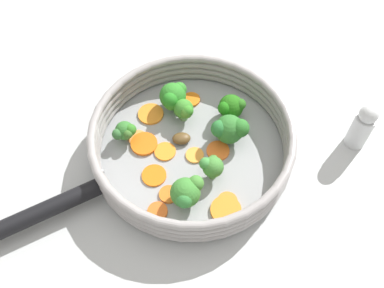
{
  "coord_description": "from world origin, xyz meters",
  "views": [
    {
      "loc": [
        -0.04,
        0.39,
        0.63
      ],
      "look_at": [
        0.0,
        0.0,
        0.03
      ],
      "focal_mm": 42.0,
      "sensor_mm": 36.0,
      "label": 1
    }
  ],
  "objects": [
    {
      "name": "carrot_slice_5",
      "position": [
        0.04,
        0.01,
        0.02
      ],
      "size": [
        0.04,
        0.04,
        0.0
      ],
      "primitive_type": "cylinder",
      "rotation": [
        0.0,
        0.0,
        1.46
      ],
      "color": "orange",
      "rests_on": "skillet"
    },
    {
      "name": "carrot_slice_3",
      "position": [
        0.05,
        0.06,
        0.02
      ],
      "size": [
        0.05,
        0.05,
        0.0
      ],
      "primitive_type": "cylinder",
      "rotation": [
        0.0,
        0.0,
        0.43
      ],
      "color": "orange",
      "rests_on": "skillet"
    },
    {
      "name": "carrot_slice_6",
      "position": [
        -0.04,
        -0.0,
        0.02
      ],
      "size": [
        0.05,
        0.05,
        0.0
      ],
      "primitive_type": "cylinder",
      "rotation": [
        0.0,
        0.0,
        4.97
      ],
      "color": "orange",
      "rests_on": "skillet"
    },
    {
      "name": "carrot_slice_4",
      "position": [
        0.04,
        0.12,
        0.02
      ],
      "size": [
        0.04,
        0.04,
        0.01
      ],
      "primitive_type": "cylinder",
      "rotation": [
        0.0,
        0.0,
        4.36
      ],
      "color": "orange",
      "rests_on": "skillet"
    },
    {
      "name": "broccoli_floret_4",
      "position": [
        0.04,
        -0.08,
        0.04
      ],
      "size": [
        0.05,
        0.05,
        0.05
      ],
      "color": "#5E9050",
      "rests_on": "skillet"
    },
    {
      "name": "carrot_slice_10",
      "position": [
        0.03,
        0.09,
        0.02
      ],
      "size": [
        0.03,
        0.03,
        0.0
      ],
      "primitive_type": "cylinder",
      "rotation": [
        0.0,
        0.0,
        3.19
      ],
      "color": "orange",
      "rests_on": "skillet"
    },
    {
      "name": "broccoli_floret_6",
      "position": [
        -0.06,
        -0.03,
        0.04
      ],
      "size": [
        0.06,
        0.05,
        0.05
      ],
      "color": "#619352",
      "rests_on": "skillet"
    },
    {
      "name": "salt_shaker",
      "position": [
        -0.27,
        -0.05,
        0.05
      ],
      "size": [
        0.03,
        0.03,
        0.09
      ],
      "color": "silver",
      "rests_on": "ground_plane"
    },
    {
      "name": "skillet_rivet_left",
      "position": [
        0.14,
        0.06,
        0.02
      ],
      "size": [
        0.01,
        0.01,
        0.01
      ],
      "primitive_type": "sphere",
      "color": "gray",
      "rests_on": "skillet"
    },
    {
      "name": "skillet_handle",
      "position": [
        0.21,
        0.14,
        0.03
      ],
      "size": [
        0.18,
        0.14,
        0.03
      ],
      "primitive_type": "cylinder",
      "rotation": [
        1.57,
        0.0,
        2.16
      ],
      "color": "black",
      "rests_on": "skillet"
    },
    {
      "name": "skillet",
      "position": [
        0.0,
        0.0,
        0.01
      ],
      "size": [
        0.31,
        0.31,
        0.02
      ],
      "primitive_type": "cylinder",
      "color": "#939699",
      "rests_on": "ground_plane"
    },
    {
      "name": "broccoli_floret_3",
      "position": [
        -0.0,
        0.09,
        0.04
      ],
      "size": [
        0.05,
        0.05,
        0.05
      ],
      "color": "#72965C",
      "rests_on": "skillet"
    },
    {
      "name": "ground_plane",
      "position": [
        0.0,
        0.0,
        0.0
      ],
      "size": [
        4.0,
        4.0,
        0.0
      ],
      "primitive_type": "plane",
      "color": "#B4B8B8"
    },
    {
      "name": "carrot_slice_1",
      "position": [
        -0.06,
        0.1,
        0.02
      ],
      "size": [
        0.06,
        0.06,
        0.01
      ],
      "primitive_type": "cylinder",
      "rotation": [
        0.0,
        0.0,
        4.32
      ],
      "color": "orange",
      "rests_on": "skillet"
    },
    {
      "name": "skillet_rim_wall",
      "position": [
        0.0,
        0.0,
        0.04
      ],
      "size": [
        0.32,
        0.32,
        0.06
      ],
      "color": "#9A9696",
      "rests_on": "skillet"
    },
    {
      "name": "carrot_slice_0",
      "position": [
        0.09,
        -0.01,
        0.02
      ],
      "size": [
        0.04,
        0.04,
        0.0
      ],
      "primitive_type": "cylinder",
      "rotation": [
        0.0,
        0.0,
        2.2
      ],
      "color": "#F78E41",
      "rests_on": "skillet"
    },
    {
      "name": "carrot_slice_11",
      "position": [
        0.01,
        -0.1,
        0.02
      ],
      "size": [
        0.04,
        0.04,
        0.0
      ],
      "primitive_type": "cylinder",
      "rotation": [
        0.0,
        0.0,
        2.73
      ],
      "color": "orange",
      "rests_on": "skillet"
    },
    {
      "name": "carrot_slice_9",
      "position": [
        0.08,
        -0.0,
        0.02
      ],
      "size": [
        0.06,
        0.06,
        0.01
      ],
      "primitive_type": "cylinder",
      "rotation": [
        0.0,
        0.0,
        1.11
      ],
      "color": "orange",
      "rests_on": "skillet"
    },
    {
      "name": "skillet_rivet_right",
      "position": [
        0.11,
        0.1,
        0.02
      ],
      "size": [
        0.01,
        0.01,
        0.01
      ],
      "primitive_type": "sphere",
      "color": "#989494",
      "rests_on": "skillet"
    },
    {
      "name": "mushroom_piece_0",
      "position": [
        0.02,
        -0.01,
        0.02
      ],
      "size": [
        0.03,
        0.03,
        0.01
      ],
      "primitive_type": "ellipsoid",
      "rotation": [
        0.0,
        0.0,
        3.34
      ],
      "color": "brown",
      "rests_on": "skillet"
    },
    {
      "name": "broccoli_floret_0",
      "position": [
        0.02,
        -0.06,
        0.04
      ],
      "size": [
        0.03,
        0.04,
        0.04
      ],
      "color": "#699656",
      "rests_on": "skillet"
    },
    {
      "name": "broccoli_floret_5",
      "position": [
        -0.06,
        -0.07,
        0.04
      ],
      "size": [
        0.05,
        0.04,
        0.05
      ],
      "color": "#80B167",
      "rests_on": "skillet"
    },
    {
      "name": "broccoli_floret_2",
      "position": [
        0.11,
        -0.01,
        0.04
      ],
      "size": [
        0.04,
        0.03,
        0.04
      ],
      "color": "#87A967",
      "rests_on": "skillet"
    },
    {
      "name": "carrot_slice_7",
      "position": [
        -0.01,
        0.01,
        0.02
      ],
      "size": [
        0.03,
        0.03,
        0.0
      ],
      "primitive_type": "cylinder",
      "rotation": [
        0.0,
        0.0,
        1.7
      ],
      "color": "orange",
      "rests_on": "skillet"
    },
    {
      "name": "carrot_slice_2",
      "position": [
        0.08,
        -0.06,
        0.02
      ],
      "size": [
        0.06,
        0.06,
        0.0
      ],
      "primitive_type": "cylinder",
      "rotation": [
        0.0,
        0.0,
        3.78
      ],
      "color": "orange",
      "rests_on": "skillet"
    },
    {
      "name": "carrot_slice_8",
      "position": [
        -0.06,
        0.09,
        0.02
      ],
      "size": [
        0.04,
        0.04,
        0.01
      ],
      "primitive_type": "cylinder",
      "rotation": [
        0.0,
        0.0,
        4.54
      ],
      "color": "orange",
      "rests_on": "skillet"
    },
    {
      "name": "broccoli_floret_1",
      "position": [
        -0.04,
        0.05,
        0.04
      ],
      "size": [
        0.04,
        0.04,
        0.05
      ],
      "color": "#5E8C48",
      "rests_on": "skillet"
    }
  ]
}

